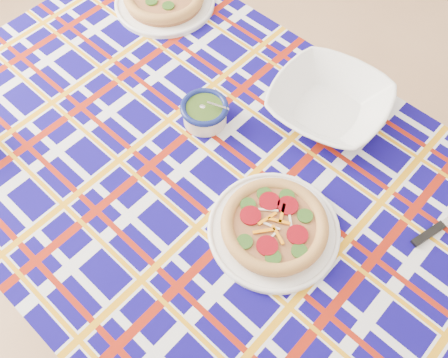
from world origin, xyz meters
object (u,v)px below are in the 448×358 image
at_px(dining_table, 214,192).
at_px(pesto_bowl, 205,111).
at_px(serving_bowl, 329,103).
at_px(main_focaccia_plate, 274,226).

relative_size(dining_table, pesto_bowl, 15.28).
relative_size(dining_table, serving_bowl, 6.32).
relative_size(main_focaccia_plate, pesto_bowl, 2.49).
distance_m(main_focaccia_plate, serving_bowl, 0.39).
bearing_deg(dining_table, pesto_bowl, 141.19).
bearing_deg(serving_bowl, pesto_bowl, -154.79).
bearing_deg(main_focaccia_plate, serving_bowl, 85.95).
bearing_deg(main_focaccia_plate, dining_table, 153.07).
distance_m(main_focaccia_plate, pesto_bowl, 0.36).
distance_m(pesto_bowl, serving_bowl, 0.33).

